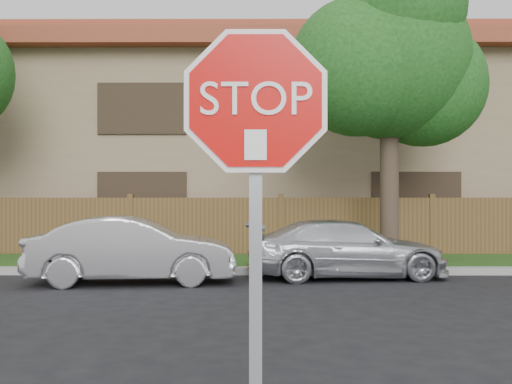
{
  "coord_description": "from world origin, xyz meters",
  "views": [
    {
      "loc": [
        -0.61,
        -4.47,
        1.69
      ],
      "look_at": [
        -0.62,
        -0.9,
        1.7
      ],
      "focal_mm": 42.0,
      "sensor_mm": 36.0,
      "label": 1
    }
  ],
  "objects": [
    {
      "name": "sedan_right",
      "position": [
        1.18,
        7.59,
        0.58
      ],
      "size": [
        4.16,
        2.01,
        1.17
      ],
      "primitive_type": "imported",
      "rotation": [
        0.0,
        0.0,
        1.67
      ],
      "color": "silver",
      "rests_on": "ground"
    },
    {
      "name": "sedan_left",
      "position": [
        -2.98,
        6.84,
        0.63
      ],
      "size": [
        3.96,
        1.7,
        1.27
      ],
      "primitive_type": "imported",
      "rotation": [
        0.0,
        0.0,
        1.67
      ],
      "color": "#B1B0B5",
      "rests_on": "ground"
    },
    {
      "name": "fence",
      "position": [
        0.0,
        11.4,
        0.8
      ],
      "size": [
        70.0,
        0.12,
        1.6
      ],
      "primitive_type": "cube",
      "color": "brown",
      "rests_on": "ground"
    },
    {
      "name": "far_curb",
      "position": [
        0.0,
        8.15,
        0.07
      ],
      "size": [
        70.0,
        0.3,
        0.15
      ],
      "primitive_type": "cube",
      "color": "gray",
      "rests_on": "ground"
    },
    {
      "name": "grass_strip",
      "position": [
        0.0,
        9.8,
        0.06
      ],
      "size": [
        70.0,
        3.0,
        0.12
      ],
      "primitive_type": "cube",
      "color": "#1E4714",
      "rests_on": "ground"
    },
    {
      "name": "tree_mid",
      "position": [
        2.52,
        9.57,
        4.87
      ],
      "size": [
        4.8,
        3.9,
        7.35
      ],
      "color": "#382B21",
      "rests_on": "ground"
    },
    {
      "name": "stop_sign",
      "position": [
        -0.62,
        -1.48,
        1.83
      ],
      "size": [
        1.01,
        0.13,
        2.55
      ],
      "color": "gray",
      "rests_on": "sidewalk_near"
    },
    {
      "name": "apartment_building",
      "position": [
        0.0,
        17.0,
        3.53
      ],
      "size": [
        35.2,
        9.2,
        7.2
      ],
      "color": "#8B7556",
      "rests_on": "ground"
    }
  ]
}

